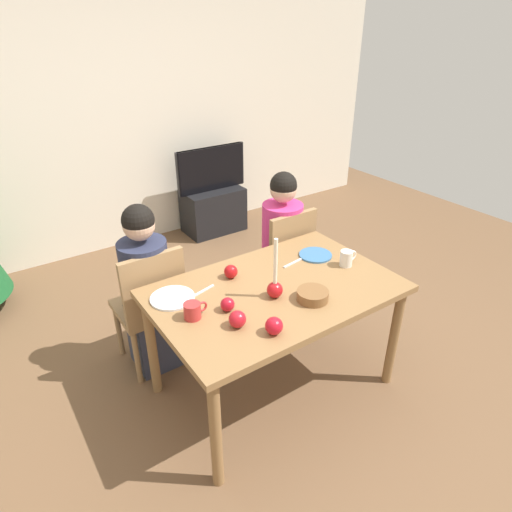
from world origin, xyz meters
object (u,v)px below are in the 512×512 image
(tv, at_px, (211,169))
(plate_right, at_px, (315,255))
(mug_right, at_px, (347,258))
(chair_right, at_px, (284,257))
(apple_near_candle, at_px, (231,272))
(chair_left, at_px, (151,303))
(person_right_child, at_px, (281,249))
(candle_centerpiece, at_px, (275,286))
(plate_left, at_px, (172,298))
(bowl_walnuts, at_px, (313,295))
(person_left_child, at_px, (148,293))
(apple_by_left_plate, at_px, (237,319))
(dining_table, at_px, (275,300))
(apple_by_right_mug, at_px, (227,304))
(apple_far_edge, at_px, (274,326))
(mug_left, at_px, (193,311))
(tv_stand, at_px, (213,210))

(tv, distance_m, plate_right, 2.18)
(plate_right, height_order, mug_right, mug_right)
(chair_right, height_order, apple_near_candle, chair_right)
(chair_left, distance_m, person_right_child, 1.07)
(candle_centerpiece, xyz_separation_m, plate_left, (-0.48, 0.30, -0.07))
(plate_right, bearing_deg, bowl_walnuts, -133.16)
(person_left_child, bearing_deg, person_right_child, 0.00)
(person_left_child, height_order, apple_by_left_plate, person_left_child)
(dining_table, bearing_deg, chair_left, 131.31)
(chair_left, relative_size, mug_right, 7.25)
(candle_centerpiece, bearing_deg, apple_by_right_mug, 172.68)
(bowl_walnuts, bearing_deg, person_right_child, 62.51)
(plate_left, height_order, mug_right, mug_right)
(chair_left, xyz_separation_m, mug_right, (1.05, -0.65, 0.29))
(chair_left, xyz_separation_m, candle_centerpiece, (0.48, -0.67, 0.31))
(mug_right, height_order, apple_far_edge, mug_right)
(person_right_child, height_order, plate_right, person_right_child)
(chair_right, distance_m, plate_right, 0.51)
(plate_left, xyz_separation_m, plate_right, (0.98, -0.07, 0.00))
(apple_by_right_mug, bearing_deg, candle_centerpiece, -7.32)
(person_left_child, distance_m, apple_by_right_mug, 0.73)
(chair_left, bearing_deg, mug_left, -88.59)
(tv, relative_size, mug_left, 6.00)
(mug_left, relative_size, bowl_walnuts, 0.75)
(plate_right, distance_m, apple_far_edge, 0.85)
(person_left_child, bearing_deg, apple_near_candle, -45.80)
(person_right_child, xyz_separation_m, apple_near_candle, (-0.69, -0.39, 0.22))
(candle_centerpiece, xyz_separation_m, bowl_walnuts, (0.15, -0.14, -0.04))
(tv_stand, xyz_separation_m, mug_left, (-1.39, -2.28, 0.55))
(apple_far_edge, bearing_deg, mug_right, 20.27)
(chair_left, relative_size, plate_left, 3.67)
(apple_by_right_mug, xyz_separation_m, apple_far_edge, (0.09, -0.29, 0.01))
(chair_left, xyz_separation_m, person_left_child, (0.00, 0.03, 0.06))
(person_right_child, bearing_deg, tv, 78.70)
(plate_right, distance_m, mug_left, 0.98)
(plate_right, bearing_deg, apple_far_edge, -145.04)
(mug_left, height_order, apple_by_left_plate, apple_by_left_plate)
(candle_centerpiece, distance_m, apple_by_right_mug, 0.29)
(apple_by_left_plate, xyz_separation_m, apple_by_right_mug, (0.03, 0.15, -0.01))
(person_right_child, xyz_separation_m, plate_right, (-0.09, -0.47, 0.19))
(chair_right, relative_size, person_left_child, 0.77)
(plate_right, xyz_separation_m, apple_near_candle, (-0.60, 0.08, 0.03))
(mug_left, xyz_separation_m, apple_far_edge, (0.27, -0.34, 0.00))
(dining_table, relative_size, mug_left, 10.64)
(person_left_child, bearing_deg, chair_left, -90.00)
(plate_left, distance_m, apple_far_edge, 0.63)
(dining_table, relative_size, bowl_walnuts, 7.97)
(mug_left, height_order, apple_by_right_mug, mug_left)
(chair_left, xyz_separation_m, mug_left, (0.01, -0.59, 0.28))
(mug_right, bearing_deg, candle_centerpiece, -177.10)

